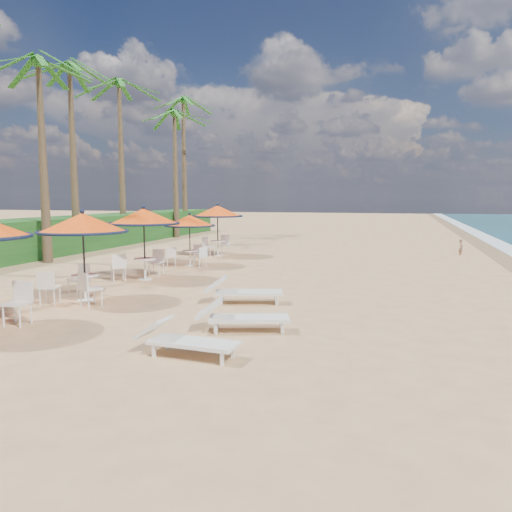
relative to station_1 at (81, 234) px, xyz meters
The scene contains 15 objects.
ground 5.99m from the station_1, 32.43° to the right, with size 160.00×160.00×0.00m, color tan.
scrub_hedge 11.82m from the station_1, 137.57° to the left, with size 3.00×40.00×1.80m, color #194716.
station_1 is the anchor object (origin of this frame).
station_2 3.74m from the station_1, 92.66° to the left, with size 2.48×2.50×2.59m.
station_3 7.38m from the station_1, 90.33° to the left, with size 2.13×2.13×2.22m.
station_4 11.02m from the station_1, 90.89° to the left, with size 2.46×2.51×2.56m.
lounger_near 6.11m from the station_1, 37.92° to the right, with size 1.94×0.73×0.68m.
lounger_mid 5.62m from the station_1, 18.81° to the right, with size 2.09×1.17×0.71m.
lounger_far 4.64m from the station_1, 12.47° to the left, with size 2.20×1.22×0.75m.
palm_3 11.08m from the station_1, 134.48° to the left, with size 5.00×5.00×8.80m.
palm_4 14.98m from the station_1, 126.60° to the left, with size 5.00×5.00×9.68m.
palm_5 19.31m from the station_1, 117.54° to the left, with size 5.00×5.00×9.96m.
palm_6 22.73m from the station_1, 108.54° to the left, with size 5.00×5.00×8.90m.
palm_7 25.66m from the station_1, 107.72° to the left, with size 5.00×5.00×10.28m.
person 18.30m from the station_1, 51.96° to the left, with size 0.32×0.21×0.87m, color #885A45.
Camera 1 is at (3.58, -8.65, 2.88)m, focal length 35.00 mm.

